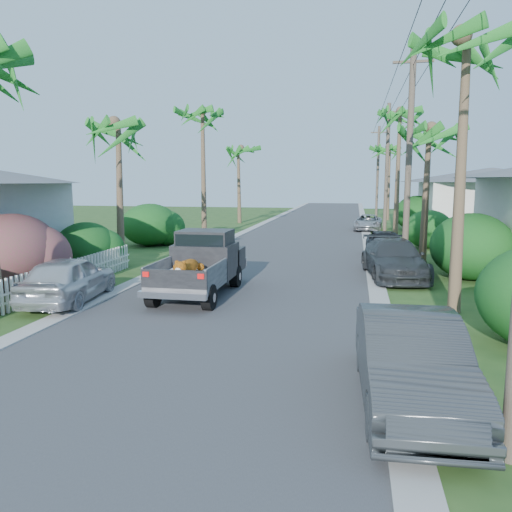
% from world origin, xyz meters
% --- Properties ---
extents(ground, '(120.00, 120.00, 0.00)m').
position_xyz_m(ground, '(0.00, 0.00, 0.00)').
color(ground, '#26481B').
rests_on(ground, ground).
extents(road, '(8.00, 100.00, 0.02)m').
position_xyz_m(road, '(0.00, 25.00, 0.01)').
color(road, '#38383A').
rests_on(road, ground).
extents(curb_left, '(0.60, 100.00, 0.06)m').
position_xyz_m(curb_left, '(-4.30, 25.00, 0.03)').
color(curb_left, '#A5A39E').
rests_on(curb_left, ground).
extents(curb_right, '(0.60, 100.00, 0.06)m').
position_xyz_m(curb_right, '(4.30, 25.00, 0.03)').
color(curb_right, '#A5A39E').
rests_on(curb_right, ground).
extents(pickup_truck, '(1.98, 5.12, 2.06)m').
position_xyz_m(pickup_truck, '(-1.40, 6.89, 1.01)').
color(pickup_truck, black).
rests_on(pickup_truck, ground).
extents(parked_car_rn, '(1.78, 4.58, 1.49)m').
position_xyz_m(parked_car_rn, '(4.45, -0.54, 0.74)').
color(parked_car_rn, '#303436').
rests_on(parked_car_rn, ground).
extents(parked_car_rm, '(2.60, 5.16, 1.44)m').
position_xyz_m(parked_car_rm, '(5.00, 10.75, 0.72)').
color(parked_car_rm, '#2F3234').
rests_on(parked_car_rm, ground).
extents(parked_car_rf, '(2.07, 4.07, 1.33)m').
position_xyz_m(parked_car_rf, '(5.00, 15.81, 0.66)').
color(parked_car_rf, black).
rests_on(parked_car_rf, ground).
extents(parked_car_rd, '(2.26, 4.32, 1.16)m').
position_xyz_m(parked_car_rd, '(4.47, 29.41, 0.58)').
color(parked_car_rd, '#A0A2A6').
rests_on(parked_car_rd, ground).
extents(parked_car_ln, '(2.22, 4.41, 1.44)m').
position_xyz_m(parked_car_ln, '(-5.00, 4.79, 0.72)').
color(parked_car_ln, silver).
rests_on(parked_car_ln, ground).
extents(palm_l_b, '(4.40, 4.40, 7.40)m').
position_xyz_m(palm_l_b, '(-6.80, 12.00, 6.15)').
color(palm_l_b, brown).
rests_on(palm_l_b, ground).
extents(palm_l_c, '(4.40, 4.40, 9.20)m').
position_xyz_m(palm_l_c, '(-6.00, 22.00, 7.91)').
color(palm_l_c, brown).
rests_on(palm_l_c, ground).
extents(palm_l_d, '(4.40, 4.40, 7.70)m').
position_xyz_m(palm_l_d, '(-6.50, 34.00, 6.44)').
color(palm_l_d, brown).
rests_on(palm_l_d, ground).
extents(palm_r_a, '(4.40, 4.40, 8.70)m').
position_xyz_m(palm_r_a, '(6.30, 6.00, 7.42)').
color(palm_r_a, brown).
rests_on(palm_r_a, ground).
extents(palm_r_b, '(4.40, 4.40, 7.20)m').
position_xyz_m(palm_r_b, '(6.60, 15.00, 5.95)').
color(palm_r_b, brown).
rests_on(palm_r_b, ground).
extents(palm_r_c, '(4.40, 4.40, 9.40)m').
position_xyz_m(palm_r_c, '(6.20, 26.00, 8.11)').
color(palm_r_c, brown).
rests_on(palm_r_c, ground).
extents(palm_r_d, '(4.40, 4.40, 8.00)m').
position_xyz_m(palm_r_d, '(6.50, 40.00, 6.74)').
color(palm_r_d, brown).
rests_on(palm_r_d, ground).
extents(shrub_l_b, '(3.00, 3.30, 2.60)m').
position_xyz_m(shrub_l_b, '(-7.80, 6.00, 1.30)').
color(shrub_l_b, '#A51754').
rests_on(shrub_l_b, ground).
extents(shrub_l_c, '(2.40, 2.64, 2.00)m').
position_xyz_m(shrub_l_c, '(-7.40, 10.00, 1.00)').
color(shrub_l_c, '#13431B').
rests_on(shrub_l_c, ground).
extents(shrub_l_d, '(3.20, 3.52, 2.40)m').
position_xyz_m(shrub_l_d, '(-8.00, 18.00, 1.20)').
color(shrub_l_d, '#13431B').
rests_on(shrub_l_d, ground).
extents(shrub_r_b, '(3.00, 3.30, 2.50)m').
position_xyz_m(shrub_r_b, '(7.80, 11.00, 1.25)').
color(shrub_r_b, '#13431B').
rests_on(shrub_r_b, ground).
extents(shrub_r_c, '(2.60, 2.86, 2.10)m').
position_xyz_m(shrub_r_c, '(7.50, 20.00, 1.05)').
color(shrub_r_c, '#13431B').
rests_on(shrub_r_c, ground).
extents(shrub_r_d, '(3.20, 3.52, 2.60)m').
position_xyz_m(shrub_r_d, '(8.00, 30.00, 1.30)').
color(shrub_r_d, '#13431B').
rests_on(shrub_r_d, ground).
extents(picket_fence, '(0.10, 11.00, 1.00)m').
position_xyz_m(picket_fence, '(-6.00, 5.50, 0.50)').
color(picket_fence, white).
rests_on(picket_fence, ground).
extents(house_right_far, '(9.00, 8.00, 4.60)m').
position_xyz_m(house_right_far, '(13.00, 30.00, 2.12)').
color(house_right_far, silver).
rests_on(house_right_far, ground).
extents(utility_pole_b, '(1.60, 0.26, 9.00)m').
position_xyz_m(utility_pole_b, '(5.60, 13.00, 4.60)').
color(utility_pole_b, brown).
rests_on(utility_pole_b, ground).
extents(utility_pole_c, '(1.60, 0.26, 9.00)m').
position_xyz_m(utility_pole_c, '(5.60, 28.00, 4.60)').
color(utility_pole_c, brown).
rests_on(utility_pole_c, ground).
extents(utility_pole_d, '(1.60, 0.26, 9.00)m').
position_xyz_m(utility_pole_d, '(5.60, 43.00, 4.60)').
color(utility_pole_d, brown).
rests_on(utility_pole_d, ground).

